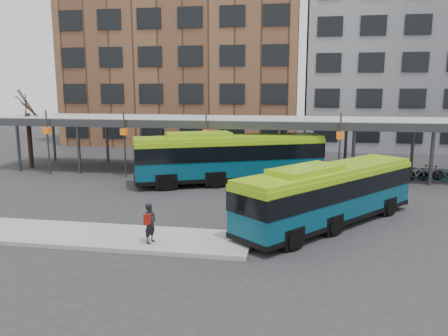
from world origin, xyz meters
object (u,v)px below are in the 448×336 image
Objects in this scene: tree at (30,138)px; bus_front at (329,193)px; pedestrian at (150,223)px; bus_rear at (229,157)px.

bus_front is at bearing -26.68° from tree.
bus_front is at bearing -45.03° from pedestrian.
pedestrian is at bearing -119.07° from bus_rear.
tree is 25.51m from bus_front.
tree reaches higher than pedestrian.
tree is at bearing 102.88° from bus_front.
bus_rear reaches higher than pedestrian.
tree is 0.57× the size of bus_front.
bus_rear is at bearing -10.37° from tree.
bus_front is 10.36m from bus_rear.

